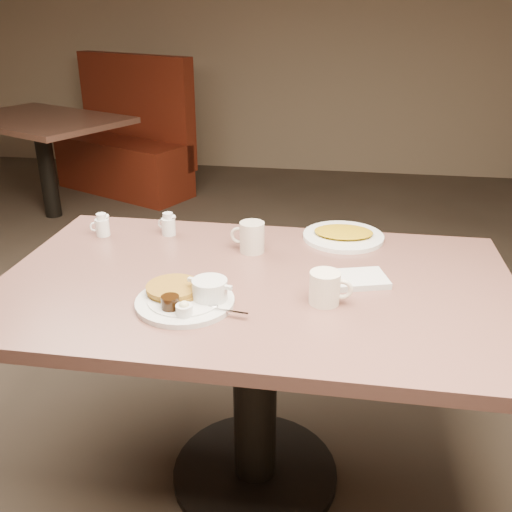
# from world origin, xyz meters

# --- Properties ---
(room) EXTENTS (7.04, 8.04, 2.84)m
(room) POSITION_xyz_m (0.00, 0.00, 1.40)
(room) COLOR #4C3F33
(room) RESTS_ON ground
(diner_table) EXTENTS (1.50, 0.90, 0.75)m
(diner_table) POSITION_xyz_m (0.00, 0.00, 0.58)
(diner_table) COLOR #84564C
(diner_table) RESTS_ON ground
(main_plate) EXTENTS (0.35, 0.33, 0.07)m
(main_plate) POSITION_xyz_m (-0.16, -0.16, 0.77)
(main_plate) COLOR silver
(main_plate) RESTS_ON diner_table
(coffee_mug_near) EXTENTS (0.12, 0.09, 0.09)m
(coffee_mug_near) POSITION_xyz_m (0.21, -0.10, 0.80)
(coffee_mug_near) COLOR white
(coffee_mug_near) RESTS_ON diner_table
(napkin) EXTENTS (0.18, 0.16, 0.02)m
(napkin) POSITION_xyz_m (0.30, 0.04, 0.76)
(napkin) COLOR silver
(napkin) RESTS_ON diner_table
(coffee_mug_far) EXTENTS (0.12, 0.09, 0.10)m
(coffee_mug_far) POSITION_xyz_m (-0.05, 0.21, 0.80)
(coffee_mug_far) COLOR beige
(coffee_mug_far) RESTS_ON diner_table
(creamer_left) EXTENTS (0.07, 0.05, 0.08)m
(creamer_left) POSITION_xyz_m (-0.58, 0.27, 0.79)
(creamer_left) COLOR white
(creamer_left) RESTS_ON diner_table
(creamer_right) EXTENTS (0.07, 0.06, 0.08)m
(creamer_right) POSITION_xyz_m (-0.36, 0.31, 0.79)
(creamer_right) COLOR white
(creamer_right) RESTS_ON diner_table
(hash_plate) EXTENTS (0.29, 0.29, 0.04)m
(hash_plate) POSITION_xyz_m (0.25, 0.37, 0.76)
(hash_plate) COLOR white
(hash_plate) RESTS_ON diner_table
(booth_back_left) EXTENTS (1.69, 1.80, 1.12)m
(booth_back_left) POSITION_xyz_m (-1.65, 3.02, 0.41)
(booth_back_left) COLOR #5F1E10
(booth_back_left) RESTS_ON ground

